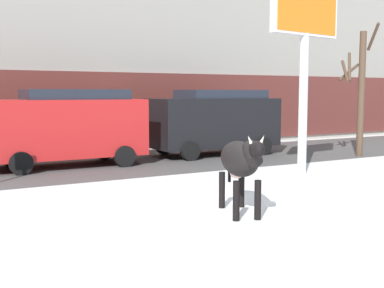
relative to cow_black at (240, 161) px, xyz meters
The scene contains 9 objects.
ground_plane 1.03m from the cow_black, 19.86° to the right, with size 120.00×120.00×0.00m, color white.
road_strip 7.33m from the cow_black, 87.97° to the left, with size 60.00×5.60×0.01m, color #514F4C.
cow_black is the anchor object (origin of this frame).
billboard 6.02m from the cow_black, 35.75° to the left, with size 2.52×0.60×5.56m.
car_red_van 7.51m from the cow_black, 99.34° to the left, with size 4.62×2.15×2.32m.
car_black_van 8.71m from the cow_black, 61.63° to the left, with size 4.62×2.15×2.32m.
pedestrian_by_cars 12.25m from the cow_black, 58.74° to the left, with size 0.36×0.24×1.73m.
pedestrian_far_left 11.16m from the cow_black, 69.72° to the left, with size 0.36×0.24×1.73m.
bare_tree_right_lot 9.82m from the cow_black, 30.35° to the left, with size 1.39×1.38×4.59m.
Camera 1 is at (-5.27, -7.16, 2.21)m, focal length 45.81 mm.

